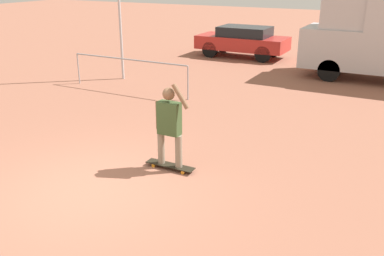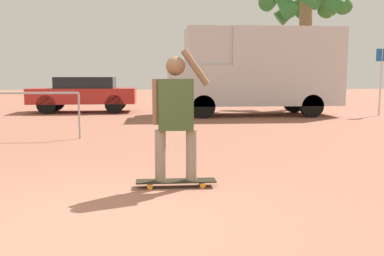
# 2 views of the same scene
# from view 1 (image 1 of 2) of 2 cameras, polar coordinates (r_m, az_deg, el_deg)

# --- Properties ---
(ground_plane) EXTENTS (80.00, 80.00, 0.00)m
(ground_plane) POSITION_cam_1_polar(r_m,az_deg,el_deg) (8.07, -13.22, -8.03)
(ground_plane) COLOR #935B47
(skateboard) EXTENTS (1.04, 0.23, 0.09)m
(skateboard) POSITION_cam_1_polar(r_m,az_deg,el_deg) (8.62, -2.93, -5.01)
(skateboard) COLOR black
(skateboard) RESTS_ON ground_plane
(person_skateboarder) EXTENTS (0.74, 0.24, 1.70)m
(person_skateboarder) POSITION_cam_1_polar(r_m,az_deg,el_deg) (8.26, -3.05, 0.85)
(person_skateboarder) COLOR gray
(person_skateboarder) RESTS_ON skateboard
(parked_car_red) EXTENTS (4.06, 1.73, 1.38)m
(parked_car_red) POSITION_cam_1_polar(r_m,az_deg,el_deg) (19.96, 6.79, 11.52)
(parked_car_red) COLOR black
(parked_car_red) RESTS_ON ground_plane
(plaza_railing_segment) EXTENTS (4.38, 0.05, 1.08)m
(plaza_railing_segment) POSITION_cam_1_polar(r_m,az_deg,el_deg) (14.13, -8.42, 8.46)
(plaza_railing_segment) COLOR #99999E
(plaza_railing_segment) RESTS_ON ground_plane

